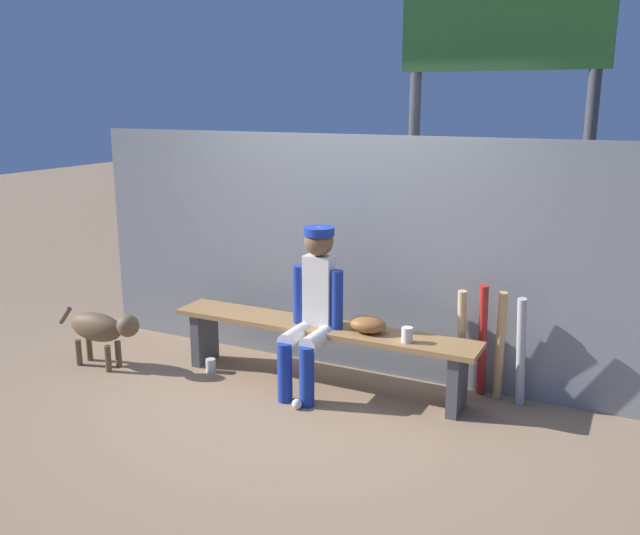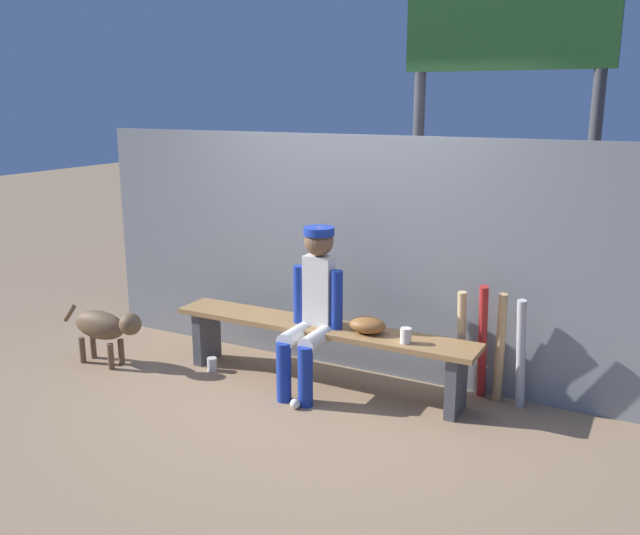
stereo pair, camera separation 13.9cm
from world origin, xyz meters
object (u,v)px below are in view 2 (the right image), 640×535
at_px(baseball_glove, 367,325).
at_px(baseball, 295,404).
at_px(dugout_bench, 320,338).
at_px(dog, 105,326).
at_px(player_seated, 312,304).
at_px(bat_aluminum_silver, 521,355).
at_px(bat_wood_natural, 461,345).
at_px(bat_wood_tan, 500,348).
at_px(cup_on_ground, 212,364).
at_px(bat_aluminum_red, 482,342).
at_px(scoreboard, 513,60).
at_px(cup_on_bench, 406,336).

height_order(baseball_glove, baseball, baseball_glove).
distance_m(dugout_bench, dog, 1.83).
bearing_deg(dog, dugout_bench, 14.71).
distance_m(player_seated, bat_aluminum_silver, 1.53).
xyz_separation_m(bat_wood_natural, baseball, (-0.98, -0.73, -0.38)).
relative_size(bat_wood_tan, cup_on_ground, 7.59).
bearing_deg(player_seated, cup_on_ground, -176.69).
height_order(dugout_bench, bat_aluminum_red, bat_aluminum_red).
bearing_deg(bat_aluminum_red, cup_on_ground, -167.27).
bearing_deg(scoreboard, player_seated, -121.93).
xyz_separation_m(player_seated, baseball, (0.05, -0.35, -0.64)).
relative_size(player_seated, bat_wood_natural, 1.51).
bearing_deg(player_seated, cup_on_bench, 3.05).
relative_size(dugout_bench, cup_on_bench, 22.34).
distance_m(bat_wood_natural, bat_aluminum_silver, 0.43).
relative_size(baseball_glove, bat_aluminum_silver, 0.34).
bearing_deg(bat_aluminum_silver, dugout_bench, -169.55).
height_order(bat_wood_natural, cup_on_bench, bat_wood_natural).
relative_size(bat_wood_natural, bat_wood_tan, 0.99).
bearing_deg(bat_wood_tan, bat_aluminum_red, -172.79).
height_order(dugout_bench, bat_aluminum_silver, bat_aluminum_silver).
distance_m(baseball, scoreboard, 3.26).
bearing_deg(scoreboard, cup_on_ground, -138.94).
relative_size(bat_aluminum_silver, scoreboard, 0.23).
distance_m(dugout_bench, scoreboard, 2.75).
xyz_separation_m(dugout_bench, bat_aluminum_red, (1.17, 0.31, 0.07)).
bearing_deg(player_seated, scoreboard, 58.07).
distance_m(dugout_bench, baseball, 0.57).
bearing_deg(dog, baseball, 0.12).
bearing_deg(cup_on_bench, dugout_bench, 174.26).
relative_size(player_seated, cup_on_ground, 11.34).
relative_size(bat_wood_natural, bat_aluminum_silver, 0.99).
distance_m(bat_wood_tan, cup_on_bench, 0.71).
relative_size(bat_wood_natural, baseball, 11.17).
bearing_deg(baseball_glove, dugout_bench, 180.00).
bearing_deg(dugout_bench, scoreboard, 56.43).
bearing_deg(bat_aluminum_red, bat_wood_natural, -166.66).
bearing_deg(bat_wood_natural, player_seated, -159.64).
bearing_deg(dog, scoreboard, 35.36).
xyz_separation_m(baseball_glove, bat_wood_natural, (0.63, 0.27, -0.14)).
xyz_separation_m(player_seated, baseball_glove, (0.40, 0.11, -0.13)).
distance_m(player_seated, bat_wood_natural, 1.14).
height_order(cup_on_bench, scoreboard, scoreboard).
relative_size(bat_aluminum_red, bat_aluminum_silver, 1.08).
xyz_separation_m(dugout_bench, baseball_glove, (0.39, 0.00, 0.17)).
distance_m(baseball_glove, bat_wood_natural, 0.70).
relative_size(dugout_bench, baseball_glove, 8.78).
height_order(bat_wood_natural, bat_wood_tan, bat_wood_tan).
distance_m(baseball, cup_on_bench, 0.93).
bearing_deg(cup_on_bench, scoreboard, 80.23).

